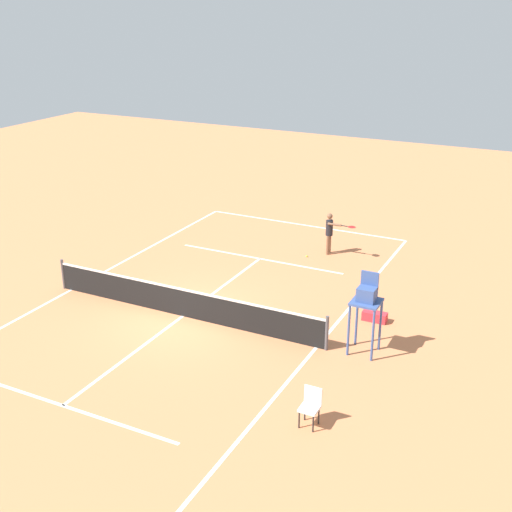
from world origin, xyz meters
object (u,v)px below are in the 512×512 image
at_px(umpire_chair, 367,301).
at_px(courtside_chair_near, 311,405).
at_px(equipment_bag, 375,316).
at_px(player_serving, 330,230).
at_px(tennis_ball, 307,256).

xyz_separation_m(umpire_chair, courtside_chair_near, (0.06, 3.88, -1.07)).
bearing_deg(courtside_chair_near, equipment_bag, -87.78).
bearing_deg(player_serving, equipment_bag, 33.86).
relative_size(player_serving, courtside_chair_near, 1.75).
bearing_deg(player_serving, courtside_chair_near, 17.70).
xyz_separation_m(tennis_ball, equipment_bag, (-3.99, 4.13, 0.12)).
bearing_deg(tennis_ball, courtside_chair_near, 112.80).
height_order(player_serving, umpire_chair, umpire_chair).
bearing_deg(equipment_bag, tennis_ball, -46.00).
bearing_deg(tennis_ball, player_serving, -133.86).
bearing_deg(equipment_bag, player_serving, -55.60).
distance_m(player_serving, umpire_chair, 7.77).
distance_m(tennis_ball, courtside_chair_near, 10.89).
xyz_separation_m(player_serving, umpire_chair, (-3.60, 6.86, 0.62)).
distance_m(umpire_chair, courtside_chair_near, 4.02).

